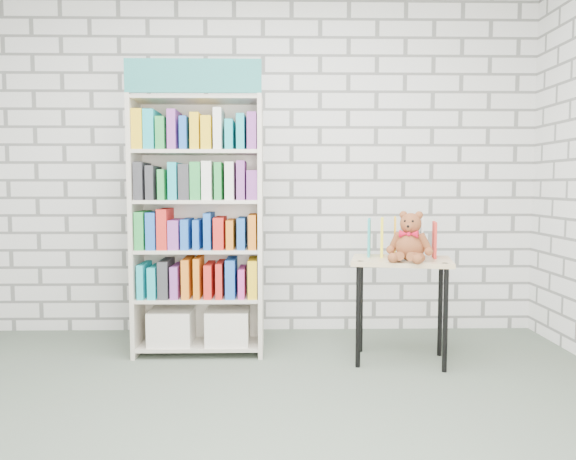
{
  "coord_description": "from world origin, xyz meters",
  "views": [
    {
      "loc": [
        0.11,
        -2.65,
        1.22
      ],
      "look_at": [
        0.18,
        0.95,
        0.93
      ],
      "focal_mm": 35.0,
      "sensor_mm": 36.0,
      "label": 1
    }
  ],
  "objects": [
    {
      "name": "ground",
      "position": [
        0.0,
        0.0,
        0.0
      ],
      "size": [
        4.5,
        4.5,
        0.0
      ],
      "primitive_type": "plane",
      "color": "#4D594B",
      "rests_on": "ground"
    },
    {
      "name": "room_shell",
      "position": [
        0.0,
        0.0,
        1.78
      ],
      "size": [
        4.52,
        4.02,
        2.81
      ],
      "color": "silver",
      "rests_on": "ground"
    },
    {
      "name": "bookshelf",
      "position": [
        -0.45,
        1.36,
        0.94
      ],
      "size": [
        0.92,
        0.36,
        2.06
      ],
      "color": "beige",
      "rests_on": "ground"
    },
    {
      "name": "display_table",
      "position": [
        0.96,
        1.13,
        0.61
      ],
      "size": [
        0.74,
        0.58,
        0.71
      ],
      "color": "tan",
      "rests_on": "ground"
    },
    {
      "name": "table_books",
      "position": [
        0.98,
        1.23,
        0.85
      ],
      "size": [
        0.49,
        0.29,
        0.28
      ],
      "color": "teal",
      "rests_on": "display_table"
    },
    {
      "name": "teddy_bear",
      "position": [
        0.99,
        1.02,
        0.85
      ],
      "size": [
        0.31,
        0.3,
        0.33
      ],
      "color": "brown",
      "rests_on": "display_table"
    }
  ]
}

